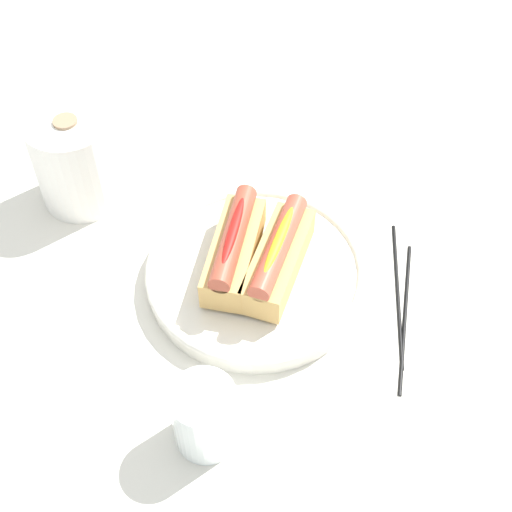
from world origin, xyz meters
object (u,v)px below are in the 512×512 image
object	(u,v)px
chopstick_far	(405,313)
serving_bowl	(256,273)
chopstick_near	(398,292)
paper_towel_roll	(76,161)
hotdog_back	(234,247)
water_glass	(205,418)
hotdog_front	(278,256)

from	to	relation	value
chopstick_far	serving_bowl	bearing A→B (deg)	85.05
serving_bowl	chopstick_near	xyz separation A→B (m)	(0.02, -0.18, -0.01)
paper_towel_roll	chopstick_far	xyz separation A→B (m)	(-0.10, -0.45, -0.06)
hotdog_back	water_glass	xyz separation A→B (m)	(-0.22, -0.02, -0.02)
paper_towel_roll	chopstick_far	distance (m)	0.47
serving_bowl	paper_towel_roll	distance (m)	0.29
hotdog_back	chopstick_far	world-z (taller)	hotdog_back
water_glass	chopstick_near	world-z (taller)	water_glass
chopstick_near	serving_bowl	bearing A→B (deg)	88.24
hotdog_back	chopstick_near	size ratio (longest dim) A/B	0.69
serving_bowl	paper_towel_roll	size ratio (longest dim) A/B	2.04
chopstick_near	chopstick_far	distance (m)	0.03
hotdog_back	water_glass	world-z (taller)	hotdog_back
hotdog_front	chopstick_far	size ratio (longest dim) A/B	0.70
chopstick_near	hotdog_front	bearing A→B (deg)	89.77
hotdog_back	paper_towel_roll	world-z (taller)	paper_towel_roll
water_glass	hotdog_front	bearing A→B (deg)	-8.81
water_glass	paper_towel_roll	xyz separation A→B (m)	(0.31, 0.26, 0.02)
water_glass	chopstick_near	bearing A→B (deg)	-37.75
paper_towel_roll	chopstick_far	bearing A→B (deg)	-102.90
chopstick_near	chopstick_far	bearing A→B (deg)	-166.44
water_glass	chopstick_near	distance (m)	0.30
hotdog_front	water_glass	distance (m)	0.22
paper_towel_roll	chopstick_far	size ratio (longest dim) A/B	0.61
hotdog_back	chopstick_near	world-z (taller)	hotdog_back
hotdog_front	chopstick_near	bearing A→B (deg)	-81.98
hotdog_back	chopstick_far	xyz separation A→B (m)	(-0.01, -0.22, -0.05)
chopstick_near	chopstick_far	size ratio (longest dim) A/B	1.00
serving_bowl	water_glass	world-z (taller)	water_glass
chopstick_far	hotdog_back	bearing A→B (deg)	85.19
hotdog_front	paper_towel_roll	size ratio (longest dim) A/B	1.15
hotdog_front	chopstick_near	world-z (taller)	hotdog_front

